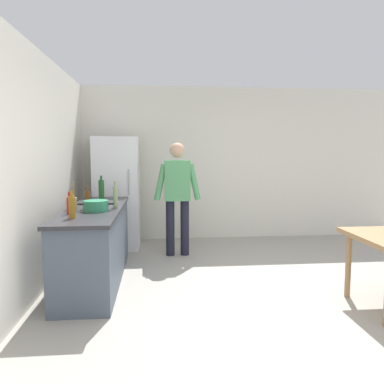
# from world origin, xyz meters

# --- Properties ---
(ground_plane) EXTENTS (14.00, 14.00, 0.00)m
(ground_plane) POSITION_xyz_m (0.00, 0.00, 0.00)
(ground_plane) COLOR #9E998E
(wall_back) EXTENTS (6.40, 0.12, 2.70)m
(wall_back) POSITION_xyz_m (0.00, 3.00, 1.35)
(wall_back) COLOR silver
(wall_back) RESTS_ON ground_plane
(wall_left) EXTENTS (0.12, 5.60, 2.70)m
(wall_left) POSITION_xyz_m (-2.60, 0.20, 1.35)
(wall_left) COLOR silver
(wall_left) RESTS_ON ground_plane
(kitchen_counter) EXTENTS (0.64, 2.20, 0.90)m
(kitchen_counter) POSITION_xyz_m (-2.00, 0.80, 0.45)
(kitchen_counter) COLOR #4C5666
(kitchen_counter) RESTS_ON ground_plane
(refrigerator) EXTENTS (0.70, 0.67, 1.80)m
(refrigerator) POSITION_xyz_m (-1.90, 2.40, 0.90)
(refrigerator) COLOR white
(refrigerator) RESTS_ON ground_plane
(person) EXTENTS (0.70, 0.22, 1.70)m
(person) POSITION_xyz_m (-0.95, 1.85, 0.98)
(person) COLOR #1E1E2D
(person) RESTS_ON ground_plane
(cooking_pot) EXTENTS (0.40, 0.28, 0.12)m
(cooking_pot) POSITION_xyz_m (-1.94, 0.57, 0.96)
(cooking_pot) COLOR #2D845B
(cooking_pot) RESTS_ON kitchen_counter
(utensil_jar) EXTENTS (0.11, 0.11, 0.32)m
(utensil_jar) POSITION_xyz_m (-2.23, 0.68, 0.98)
(utensil_jar) COLOR tan
(utensil_jar) RESTS_ON kitchen_counter
(bottle_wine_green) EXTENTS (0.08, 0.08, 0.34)m
(bottle_wine_green) POSITION_xyz_m (-2.02, 1.51, 1.05)
(bottle_wine_green) COLOR #1E5123
(bottle_wine_green) RESTS_ON kitchen_counter
(bottle_oil_amber) EXTENTS (0.06, 0.06, 0.28)m
(bottle_oil_amber) POSITION_xyz_m (-2.10, 0.11, 1.02)
(bottle_oil_amber) COLOR #996619
(bottle_oil_amber) RESTS_ON kitchen_counter
(bottle_sauce_red) EXTENTS (0.06, 0.06, 0.24)m
(bottle_sauce_red) POSITION_xyz_m (-2.19, 0.40, 1.00)
(bottle_sauce_red) COLOR #B22319
(bottle_sauce_red) RESTS_ON kitchen_counter
(bottle_beer_brown) EXTENTS (0.06, 0.06, 0.26)m
(bottle_beer_brown) POSITION_xyz_m (-2.07, 0.77, 1.01)
(bottle_beer_brown) COLOR #5B3314
(bottle_beer_brown) RESTS_ON kitchen_counter
(bottle_vinegar_tall) EXTENTS (0.06, 0.06, 0.32)m
(bottle_vinegar_tall) POSITION_xyz_m (-1.75, 0.78, 1.04)
(bottle_vinegar_tall) COLOR gray
(bottle_vinegar_tall) RESTS_ON kitchen_counter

